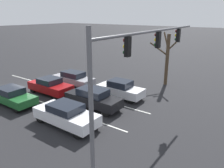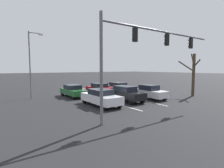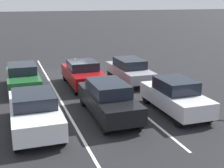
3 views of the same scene
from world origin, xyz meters
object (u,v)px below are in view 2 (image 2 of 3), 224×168
object	(u,v)px
car_darkgreen_rightlane_second	(73,91)
traffic_signal_gantry	(147,46)
car_silver_leftlane_front	(149,92)
car_black_midlane_front	(125,93)
car_maroon_midlane_second	(100,89)
car_gray_leftlane_second	(118,87)
bare_tree_near	(193,73)
car_white_rightlane_front	(101,97)
street_lamp_right_shoulder	(31,61)

from	to	relation	value
car_darkgreen_rightlane_second	traffic_signal_gantry	size ratio (longest dim) A/B	0.38
car_silver_leftlane_front	car_darkgreen_rightlane_second	size ratio (longest dim) A/B	0.94
car_black_midlane_front	car_maroon_midlane_second	size ratio (longest dim) A/B	1.07
car_gray_leftlane_second	car_maroon_midlane_second	size ratio (longest dim) A/B	1.05
bare_tree_near	car_maroon_midlane_second	bearing A→B (deg)	-40.18
car_gray_leftlane_second	car_white_rightlane_front	bearing A→B (deg)	41.92
car_maroon_midlane_second	street_lamp_right_shoulder	world-z (taller)	street_lamp_right_shoulder
car_gray_leftlane_second	bare_tree_near	size ratio (longest dim) A/B	0.86
bare_tree_near	car_black_midlane_front	bearing A→B (deg)	-13.78
car_white_rightlane_front	car_maroon_midlane_second	bearing A→B (deg)	-120.62
car_maroon_midlane_second	street_lamp_right_shoulder	size ratio (longest dim) A/B	0.58
car_black_midlane_front	street_lamp_right_shoulder	world-z (taller)	street_lamp_right_shoulder
traffic_signal_gantry	street_lamp_right_shoulder	xyz separation A→B (m)	(5.42, -12.61, -0.74)
car_white_rightlane_front	car_gray_leftlane_second	xyz separation A→B (m)	(-6.53, -5.87, -0.01)
car_silver_leftlane_front	bare_tree_near	bearing A→B (deg)	163.84
car_white_rightlane_front	car_darkgreen_rightlane_second	world-z (taller)	car_white_rightlane_front
car_silver_leftlane_front	car_darkgreen_rightlane_second	bearing A→B (deg)	-44.42
car_silver_leftlane_front	car_darkgreen_rightlane_second	distance (m)	9.19
car_darkgreen_rightlane_second	traffic_signal_gantry	xyz separation A→B (m)	(-1.05, 11.22, 4.36)
car_silver_leftlane_front	car_maroon_midlane_second	distance (m)	6.64
car_maroon_midlane_second	bare_tree_near	size ratio (longest dim) A/B	0.82
car_gray_leftlane_second	car_maroon_midlane_second	distance (m)	3.09
car_silver_leftlane_front	car_white_rightlane_front	world-z (taller)	car_silver_leftlane_front
car_black_midlane_front	bare_tree_near	xyz separation A→B (m)	(-9.22, 2.26, 2.08)
car_white_rightlane_front	car_darkgreen_rightlane_second	xyz separation A→B (m)	(0.10, -6.33, -0.04)
car_silver_leftlane_front	car_maroon_midlane_second	size ratio (longest dim) A/B	0.97
car_silver_leftlane_front	car_gray_leftlane_second	xyz separation A→B (m)	(-0.07, -5.96, -0.01)
car_white_rightlane_front	car_darkgreen_rightlane_second	size ratio (longest dim) A/B	1.04
car_gray_leftlane_second	car_black_midlane_front	bearing A→B (deg)	59.38
car_white_rightlane_front	car_darkgreen_rightlane_second	bearing A→B (deg)	-89.09
traffic_signal_gantry	car_darkgreen_rightlane_second	bearing A→B (deg)	-84.64
street_lamp_right_shoulder	car_darkgreen_rightlane_second	bearing A→B (deg)	162.35
street_lamp_right_shoulder	car_white_rightlane_front	bearing A→B (deg)	120.06
car_gray_leftlane_second	street_lamp_right_shoulder	world-z (taller)	street_lamp_right_shoulder
car_black_midlane_front	car_maroon_midlane_second	world-z (taller)	car_black_midlane_front
car_darkgreen_rightlane_second	street_lamp_right_shoulder	size ratio (longest dim) A/B	0.60
car_black_midlane_front	car_darkgreen_rightlane_second	bearing A→B (deg)	-60.13
car_white_rightlane_front	traffic_signal_gantry	size ratio (longest dim) A/B	0.39
traffic_signal_gantry	car_black_midlane_front	bearing A→B (deg)	-113.97
car_gray_leftlane_second	car_darkgreen_rightlane_second	bearing A→B (deg)	-4.03
car_white_rightlane_front	car_maroon_midlane_second	xyz separation A→B (m)	(-3.44, -5.82, -0.02)
car_gray_leftlane_second	street_lamp_right_shoulder	xyz separation A→B (m)	(11.00, -1.86, 3.60)
car_white_rightlane_front	bare_tree_near	xyz separation A→B (m)	(-12.53, 1.85, 2.12)
car_silver_leftlane_front	street_lamp_right_shoulder	distance (m)	13.91
car_silver_leftlane_front	car_gray_leftlane_second	bearing A→B (deg)	-90.70
traffic_signal_gantry	bare_tree_near	distance (m)	12.16
car_white_rightlane_front	traffic_signal_gantry	world-z (taller)	traffic_signal_gantry
car_gray_leftlane_second	traffic_signal_gantry	world-z (taller)	traffic_signal_gantry
car_silver_leftlane_front	car_black_midlane_front	bearing A→B (deg)	-9.08
car_black_midlane_front	traffic_signal_gantry	xyz separation A→B (m)	(2.35, 5.29, 4.29)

